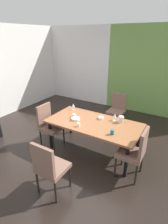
% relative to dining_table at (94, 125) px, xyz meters
% --- Properties ---
extents(ground_plane, '(5.96, 6.37, 0.02)m').
position_rel_dining_table_xyz_m(ground_plane, '(-0.51, -0.32, -0.66)').
color(ground_plane, black).
extents(back_panel_interior, '(2.57, 0.10, 2.76)m').
position_rel_dining_table_xyz_m(back_panel_interior, '(-2.20, 2.81, 0.73)').
color(back_panel_interior, silver).
rests_on(back_panel_interior, ground_plane).
extents(garden_window_panel, '(3.39, 0.10, 2.76)m').
position_rel_dining_table_xyz_m(garden_window_panel, '(0.78, 2.81, 0.73)').
color(garden_window_panel, '#6C9549').
rests_on(garden_window_panel, ground_plane).
extents(dining_table, '(1.98, 1.00, 0.72)m').
position_rel_dining_table_xyz_m(dining_table, '(0.00, 0.00, 0.00)').
color(dining_table, '#925B39').
rests_on(dining_table, ground_plane).
extents(chair_head_far, '(0.44, 0.45, 0.96)m').
position_rel_dining_table_xyz_m(chair_head_far, '(-0.00, 1.39, -0.11)').
color(chair_head_far, brown).
rests_on(chair_head_far, ground_plane).
extents(chair_left_near, '(0.44, 0.44, 1.00)m').
position_rel_dining_table_xyz_m(chair_left_near, '(-1.00, -0.31, -0.09)').
color(chair_left_near, brown).
rests_on(chair_left_near, ground_plane).
extents(chair_head_near, '(0.44, 0.44, 0.99)m').
position_rel_dining_table_xyz_m(chair_head_near, '(-0.03, -1.39, -0.10)').
color(chair_head_near, brown).
rests_on(chair_head_near, ground_plane).
extents(chair_right_near, '(0.44, 0.44, 0.99)m').
position_rel_dining_table_xyz_m(chair_right_near, '(1.00, -0.31, -0.09)').
color(chair_right_near, brown).
rests_on(chair_right_near, ground_plane).
extents(wine_glass_near_window, '(0.07, 0.07, 0.16)m').
position_rel_dining_table_xyz_m(wine_glass_near_window, '(-0.76, 0.36, 0.19)').
color(wine_glass_near_window, silver).
rests_on(wine_glass_near_window, dining_table).
extents(wine_glass_left, '(0.07, 0.07, 0.16)m').
position_rel_dining_table_xyz_m(wine_glass_left, '(0.35, 0.31, 0.19)').
color(wine_glass_left, silver).
rests_on(wine_glass_left, dining_table).
extents(serving_bowl_right, '(0.19, 0.19, 0.04)m').
position_rel_dining_table_xyz_m(serving_bowl_right, '(-0.40, -0.10, 0.09)').
color(serving_bowl_right, '#F6D9D7').
rests_on(serving_bowl_right, dining_table).
extents(serving_bowl_north, '(0.12, 0.12, 0.05)m').
position_rel_dining_table_xyz_m(serving_bowl_north, '(0.06, 0.23, 0.10)').
color(serving_bowl_north, white).
rests_on(serving_bowl_north, dining_table).
extents(cup_near_shelf, '(0.07, 0.07, 0.10)m').
position_rel_dining_table_xyz_m(cup_near_shelf, '(0.53, -0.26, 0.12)').
color(cup_near_shelf, '#21656F').
rests_on(cup_near_shelf, dining_table).
extents(cup_front, '(0.07, 0.07, 0.07)m').
position_rel_dining_table_xyz_m(cup_front, '(-0.17, -0.32, 0.11)').
color(cup_front, white).
rests_on(cup_front, dining_table).
extents(cup_west, '(0.08, 0.08, 0.08)m').
position_rel_dining_table_xyz_m(cup_west, '(-0.50, 0.00, 0.11)').
color(cup_west, beige).
rests_on(cup_west, dining_table).
extents(pitcher_corner, '(0.12, 0.11, 0.14)m').
position_rel_dining_table_xyz_m(pitcher_corner, '(0.50, 0.30, 0.14)').
color(pitcher_corner, silver).
rests_on(pitcher_corner, dining_table).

